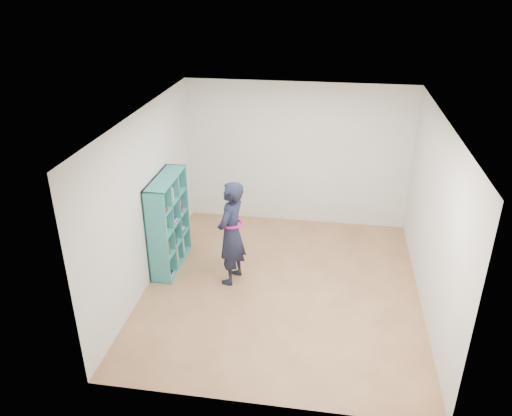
# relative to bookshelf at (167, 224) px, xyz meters

# --- Properties ---
(floor) EXTENTS (4.50, 4.50, 0.00)m
(floor) POSITION_rel_bookshelf_xyz_m (1.85, -0.37, -0.72)
(floor) COLOR brown
(floor) RESTS_ON ground
(ceiling) EXTENTS (4.50, 4.50, 0.00)m
(ceiling) POSITION_rel_bookshelf_xyz_m (1.85, -0.37, 1.88)
(ceiling) COLOR white
(ceiling) RESTS_ON wall_back
(wall_left) EXTENTS (0.02, 4.50, 2.60)m
(wall_left) POSITION_rel_bookshelf_xyz_m (-0.15, -0.37, 0.58)
(wall_left) COLOR beige
(wall_left) RESTS_ON floor
(wall_right) EXTENTS (0.02, 4.50, 2.60)m
(wall_right) POSITION_rel_bookshelf_xyz_m (3.85, -0.37, 0.58)
(wall_right) COLOR beige
(wall_right) RESTS_ON floor
(wall_back) EXTENTS (4.00, 0.02, 2.60)m
(wall_back) POSITION_rel_bookshelf_xyz_m (1.85, 1.88, 0.58)
(wall_back) COLOR beige
(wall_back) RESTS_ON floor
(wall_front) EXTENTS (4.00, 0.02, 2.60)m
(wall_front) POSITION_rel_bookshelf_xyz_m (1.85, -2.62, 0.58)
(wall_front) COLOR beige
(wall_front) RESTS_ON floor
(bookshelf) EXTENTS (0.33, 1.13, 1.50)m
(bookshelf) POSITION_rel_bookshelf_xyz_m (0.00, 0.00, 0.00)
(bookshelf) COLOR teal
(bookshelf) RESTS_ON floor
(person) EXTENTS (0.52, 0.66, 1.61)m
(person) POSITION_rel_bookshelf_xyz_m (1.08, -0.28, 0.09)
(person) COLOR black
(person) RESTS_ON floor
(smartphone) EXTENTS (0.03, 0.11, 0.14)m
(smartphone) POSITION_rel_bookshelf_xyz_m (0.96, -0.18, 0.19)
(smartphone) COLOR silver
(smartphone) RESTS_ON person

